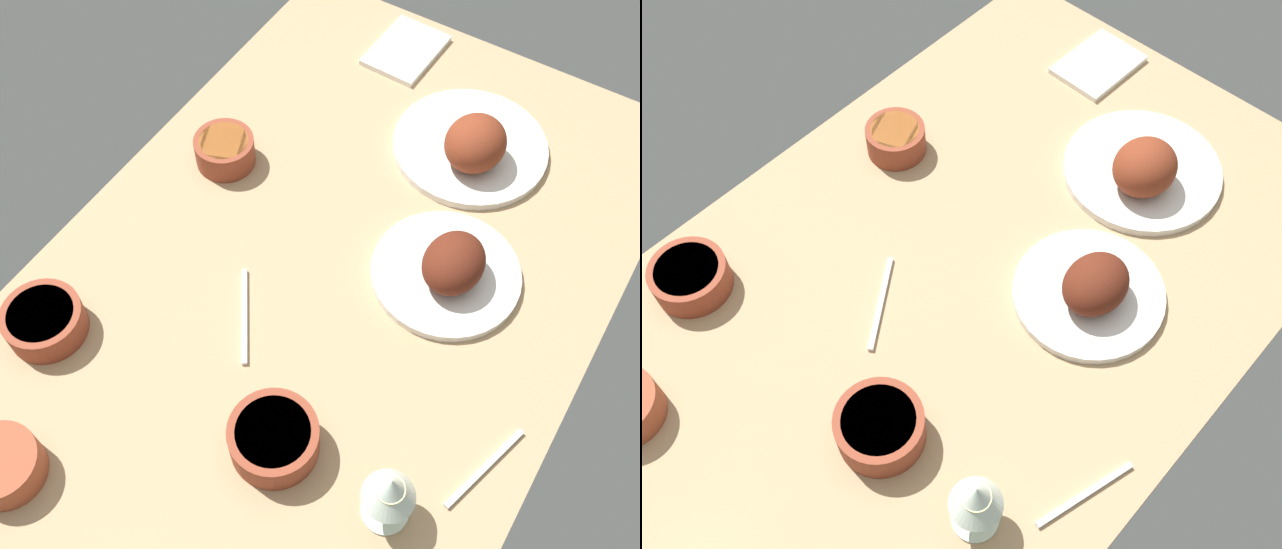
# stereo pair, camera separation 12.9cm
# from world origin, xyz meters

# --- Properties ---
(dining_table) EXTENTS (1.40, 0.90, 0.04)m
(dining_table) POSITION_xyz_m (0.00, 0.00, 0.02)
(dining_table) COLOR tan
(dining_table) RESTS_ON ground
(plate_far_side) EXTENTS (0.26, 0.26, 0.10)m
(plate_far_side) POSITION_xyz_m (-0.12, 0.18, 0.07)
(plate_far_side) COLOR silver
(plate_far_side) RESTS_ON dining_table
(plate_center_main) EXTENTS (0.29, 0.29, 0.11)m
(plate_center_main) POSITION_xyz_m (-0.39, 0.10, 0.07)
(plate_center_main) COLOR silver
(plate_center_main) RESTS_ON dining_table
(bowl_pasta) EXTENTS (0.14, 0.14, 0.06)m
(bowl_pasta) POSITION_xyz_m (0.29, 0.10, 0.07)
(bowl_pasta) COLOR brown
(bowl_pasta) RESTS_ON dining_table
(bowl_soup) EXTENTS (0.11, 0.11, 0.06)m
(bowl_soup) POSITION_xyz_m (-0.13, -0.29, 0.07)
(bowl_soup) COLOR brown
(bowl_soup) RESTS_ON dining_table
(bowl_sauce) EXTENTS (0.12, 0.12, 0.06)m
(bowl_sauce) POSITION_xyz_m (0.53, -0.21, 0.07)
(bowl_sauce) COLOR brown
(bowl_sauce) RESTS_ON dining_table
(bowl_onions) EXTENTS (0.13, 0.13, 0.05)m
(bowl_onions) POSITION_xyz_m (0.32, -0.33, 0.07)
(bowl_onions) COLOR brown
(bowl_onions) RESTS_ON dining_table
(wine_glass) EXTENTS (0.08, 0.08, 0.14)m
(wine_glass) POSITION_xyz_m (0.28, 0.29, 0.14)
(wine_glass) COLOR silver
(wine_glass) RESTS_ON dining_table
(folded_napkin) EXTENTS (0.18, 0.13, 0.01)m
(folded_napkin) POSITION_xyz_m (-0.58, -0.15, 0.05)
(folded_napkin) COLOR white
(folded_napkin) RESTS_ON dining_table
(fork_loose) EXTENTS (0.17, 0.05, 0.01)m
(fork_loose) POSITION_xyz_m (0.15, 0.38, 0.04)
(fork_loose) COLOR silver
(fork_loose) RESTS_ON dining_table
(spoon_loose) EXTENTS (0.15, 0.11, 0.01)m
(spoon_loose) POSITION_xyz_m (0.13, -0.07, 0.04)
(spoon_loose) COLOR silver
(spoon_loose) RESTS_ON dining_table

